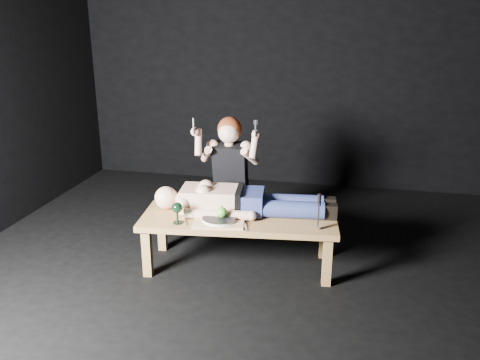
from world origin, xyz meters
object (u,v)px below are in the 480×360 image
at_px(table, 239,241).
at_px(lying_man, 246,198).
at_px(goblet, 177,213).
at_px(serving_tray, 219,221).
at_px(kneeling_woman, 232,176).
at_px(carving_knife, 319,212).

bearing_deg(table, lying_man, 65.92).
bearing_deg(goblet, table, 28.24).
bearing_deg(serving_tray, table, 52.37).
bearing_deg(kneeling_woman, carving_knife, -41.18).
xyz_separation_m(serving_tray, carving_knife, (0.78, 0.04, 0.13)).
distance_m(lying_man, goblet, 0.59).
height_order(serving_tray, goblet, goblet).
xyz_separation_m(goblet, carving_knife, (1.10, 0.12, 0.06)).
height_order(lying_man, serving_tray, lying_man).
bearing_deg(lying_man, serving_tray, -126.87).
xyz_separation_m(lying_man, goblet, (-0.48, -0.35, -0.04)).
height_order(lying_man, kneeling_woman, kneeling_woman).
relative_size(serving_tray, carving_knife, 1.37).
relative_size(lying_man, carving_knife, 5.20).
relative_size(table, kneeling_woman, 1.31).
xyz_separation_m(table, goblet, (-0.44, -0.24, 0.31)).
height_order(table, carving_knife, carving_knife).
bearing_deg(table, carving_knife, -16.88).
xyz_separation_m(table, serving_tray, (-0.12, -0.16, 0.24)).
height_order(table, goblet, goblet).
distance_m(table, kneeling_woman, 0.71).
distance_m(table, lying_man, 0.37).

